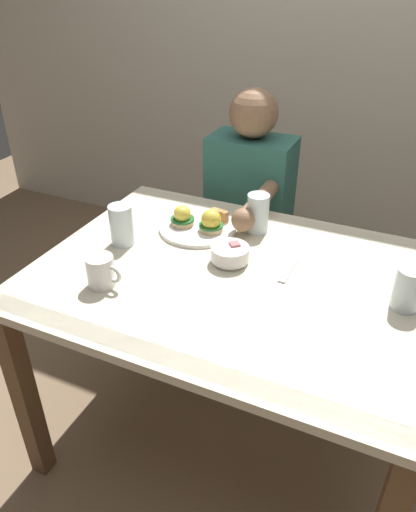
{
  "coord_description": "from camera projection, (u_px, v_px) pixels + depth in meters",
  "views": [
    {
      "loc": [
        0.43,
        -1.13,
        1.55
      ],
      "look_at": [
        -0.09,
        0.0,
        0.78
      ],
      "focal_mm": 33.92,
      "sensor_mm": 36.0,
      "label": 1
    }
  ],
  "objects": [
    {
      "name": "diner_person",
      "position": [
        248.0,
        209.0,
        2.03
      ],
      "size": [
        0.34,
        0.54,
        1.14
      ],
      "color": "#33333D",
      "rests_on": "ground_plane"
    },
    {
      "name": "dining_table",
      "position": [
        234.0,
        302.0,
        1.51
      ],
      "size": [
        1.2,
        0.9,
        0.74
      ],
      "color": "beige",
      "rests_on": "ground_plane"
    },
    {
      "name": "water_glass_far",
      "position": [
        407.0,
        291.0,
        1.29
      ],
      "size": [
        0.07,
        0.07,
        0.12
      ],
      "color": "silver",
      "rests_on": "dining_table"
    },
    {
      "name": "water_glass_extra",
      "position": [
        258.0,
        216.0,
        1.66
      ],
      "size": [
        0.08,
        0.08,
        0.14
      ],
      "color": "silver",
      "rests_on": "dining_table"
    },
    {
      "name": "fork",
      "position": [
        289.0,
        271.0,
        1.46
      ],
      "size": [
        0.03,
        0.16,
        0.0
      ],
      "color": "silver",
      "rests_on": "dining_table"
    },
    {
      "name": "fruit_bowl",
      "position": [
        230.0,
        254.0,
        1.5
      ],
      "size": [
        0.12,
        0.12,
        0.06
      ],
      "color": "white",
      "rests_on": "dining_table"
    },
    {
      "name": "water_glass_near",
      "position": [
        122.0,
        228.0,
        1.58
      ],
      "size": [
        0.08,
        0.08,
        0.14
      ],
      "color": "silver",
      "rests_on": "dining_table"
    },
    {
      "name": "eggs_benedict_plate",
      "position": [
        198.0,
        224.0,
        1.68
      ],
      "size": [
        0.27,
        0.27,
        0.09
      ],
      "color": "white",
      "rests_on": "dining_table"
    },
    {
      "name": "back_wall",
      "position": [
        355.0,
        19.0,
        2.32
      ],
      "size": [
        4.8,
        0.1,
        2.6
      ],
      "primitive_type": "cube",
      "color": "beige",
      "rests_on": "ground_plane"
    },
    {
      "name": "ground_plane",
      "position": [
        229.0,
        434.0,
        1.85
      ],
      "size": [
        6.0,
        6.0,
        0.0
      ],
      "primitive_type": "plane",
      "color": "#7F664C"
    },
    {
      "name": "coffee_mug",
      "position": [
        101.0,
        271.0,
        1.38
      ],
      "size": [
        0.11,
        0.08,
        0.09
      ],
      "color": "white",
      "rests_on": "dining_table"
    }
  ]
}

